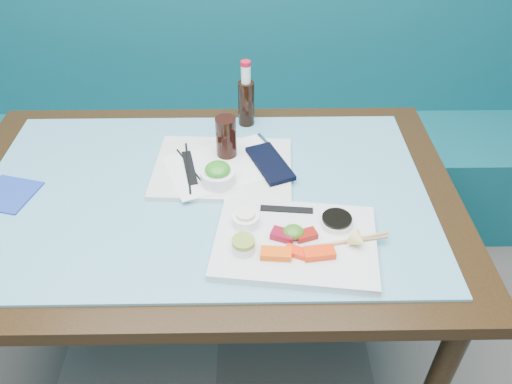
{
  "coord_description": "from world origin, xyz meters",
  "views": [
    {
      "loc": [
        0.13,
        0.4,
        1.63
      ],
      "look_at": [
        0.14,
        1.39,
        0.8
      ],
      "focal_mm": 35.0,
      "sensor_mm": 36.0,
      "label": 1
    }
  ],
  "objects_px": {
    "dining_table": "(206,215)",
    "seaweed_bowl": "(218,177)",
    "sashimi_plate": "(295,242)",
    "cola_bottle_body": "(246,103)",
    "cola_glass": "(226,137)",
    "blue_napkin": "(8,194)",
    "booth_bench": "(222,137)",
    "serving_tray": "(223,168)"
  },
  "relations": [
    {
      "from": "cola_glass",
      "to": "cola_bottle_body",
      "type": "bearing_deg",
      "value": 73.54
    },
    {
      "from": "booth_bench",
      "to": "cola_glass",
      "type": "xyz_separation_m",
      "value": [
        0.06,
        -0.69,
        0.46
      ]
    },
    {
      "from": "sashimi_plate",
      "to": "seaweed_bowl",
      "type": "xyz_separation_m",
      "value": [
        -0.2,
        0.23,
        0.02
      ]
    },
    {
      "from": "booth_bench",
      "to": "serving_tray",
      "type": "distance_m",
      "value": 0.84
    },
    {
      "from": "dining_table",
      "to": "seaweed_bowl",
      "type": "relative_size",
      "value": 14.56
    },
    {
      "from": "cola_glass",
      "to": "blue_napkin",
      "type": "relative_size",
      "value": 0.9
    },
    {
      "from": "sashimi_plate",
      "to": "serving_tray",
      "type": "distance_m",
      "value": 0.36
    },
    {
      "from": "sashimi_plate",
      "to": "cola_bottle_body",
      "type": "relative_size",
      "value": 2.64
    },
    {
      "from": "booth_bench",
      "to": "cola_bottle_body",
      "type": "height_order",
      "value": "booth_bench"
    },
    {
      "from": "booth_bench",
      "to": "cola_glass",
      "type": "height_order",
      "value": "booth_bench"
    },
    {
      "from": "sashimi_plate",
      "to": "blue_napkin",
      "type": "distance_m",
      "value": 0.79
    },
    {
      "from": "dining_table",
      "to": "sashimi_plate",
      "type": "relative_size",
      "value": 3.62
    },
    {
      "from": "seaweed_bowl",
      "to": "cola_glass",
      "type": "relative_size",
      "value": 0.78
    },
    {
      "from": "cola_glass",
      "to": "serving_tray",
      "type": "bearing_deg",
      "value": -100.3
    },
    {
      "from": "booth_bench",
      "to": "seaweed_bowl",
      "type": "bearing_deg",
      "value": -87.27
    },
    {
      "from": "dining_table",
      "to": "seaweed_bowl",
      "type": "bearing_deg",
      "value": 25.34
    },
    {
      "from": "serving_tray",
      "to": "cola_bottle_body",
      "type": "relative_size",
      "value": 2.66
    },
    {
      "from": "serving_tray",
      "to": "seaweed_bowl",
      "type": "relative_size",
      "value": 4.07
    },
    {
      "from": "sashimi_plate",
      "to": "blue_napkin",
      "type": "xyz_separation_m",
      "value": [
        -0.77,
        0.2,
        -0.01
      ]
    },
    {
      "from": "booth_bench",
      "to": "cola_glass",
      "type": "bearing_deg",
      "value": -85.11
    },
    {
      "from": "booth_bench",
      "to": "blue_napkin",
      "type": "relative_size",
      "value": 21.86
    },
    {
      "from": "dining_table",
      "to": "cola_bottle_body",
      "type": "bearing_deg",
      "value": 71.24
    },
    {
      "from": "seaweed_bowl",
      "to": "serving_tray",
      "type": "bearing_deg",
      "value": 82.41
    },
    {
      "from": "booth_bench",
      "to": "cola_bottle_body",
      "type": "xyz_separation_m",
      "value": [
        0.12,
        -0.5,
        0.46
      ]
    },
    {
      "from": "seaweed_bowl",
      "to": "booth_bench",
      "type": "bearing_deg",
      "value": 92.73
    },
    {
      "from": "booth_bench",
      "to": "dining_table",
      "type": "xyz_separation_m",
      "value": [
        0.0,
        -0.84,
        0.29
      ]
    },
    {
      "from": "dining_table",
      "to": "serving_tray",
      "type": "xyz_separation_m",
      "value": [
        0.05,
        0.09,
        0.1
      ]
    },
    {
      "from": "booth_bench",
      "to": "cola_bottle_body",
      "type": "bearing_deg",
      "value": -76.71
    },
    {
      "from": "sashimi_plate",
      "to": "cola_glass",
      "type": "xyz_separation_m",
      "value": [
        -0.18,
        0.36,
        0.07
      ]
    },
    {
      "from": "seaweed_bowl",
      "to": "blue_napkin",
      "type": "distance_m",
      "value": 0.57
    },
    {
      "from": "dining_table",
      "to": "booth_bench",
      "type": "bearing_deg",
      "value": 90.0
    },
    {
      "from": "booth_bench",
      "to": "dining_table",
      "type": "distance_m",
      "value": 0.89
    },
    {
      "from": "serving_tray",
      "to": "cola_bottle_body",
      "type": "bearing_deg",
      "value": 78.26
    },
    {
      "from": "dining_table",
      "to": "serving_tray",
      "type": "height_order",
      "value": "serving_tray"
    },
    {
      "from": "dining_table",
      "to": "cola_bottle_body",
      "type": "height_order",
      "value": "cola_bottle_body"
    },
    {
      "from": "sashimi_plate",
      "to": "cola_glass",
      "type": "distance_m",
      "value": 0.4
    },
    {
      "from": "serving_tray",
      "to": "blue_napkin",
      "type": "relative_size",
      "value": 2.85
    },
    {
      "from": "cola_glass",
      "to": "cola_bottle_body",
      "type": "height_order",
      "value": "cola_bottle_body"
    },
    {
      "from": "dining_table",
      "to": "sashimi_plate",
      "type": "height_order",
      "value": "sashimi_plate"
    },
    {
      "from": "seaweed_bowl",
      "to": "cola_glass",
      "type": "bearing_deg",
      "value": 81.25
    },
    {
      "from": "cola_glass",
      "to": "cola_bottle_body",
      "type": "relative_size",
      "value": 0.84
    },
    {
      "from": "cola_glass",
      "to": "cola_bottle_body",
      "type": "distance_m",
      "value": 0.2
    }
  ]
}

